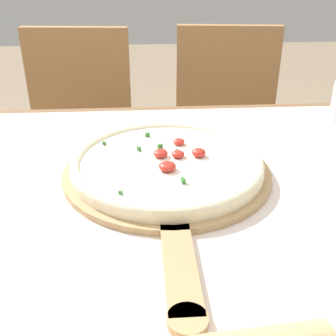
% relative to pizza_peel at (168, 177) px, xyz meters
% --- Properties ---
extents(dining_table, '(1.24, 0.99, 0.74)m').
position_rel_pizza_peel_xyz_m(dining_table, '(0.02, -0.07, -0.11)').
color(dining_table, brown).
rests_on(dining_table, ground_plane).
extents(towel_cloth, '(1.16, 0.91, 0.00)m').
position_rel_pizza_peel_xyz_m(towel_cloth, '(0.02, -0.07, -0.01)').
color(towel_cloth, silver).
rests_on(towel_cloth, dining_table).
extents(pizza_peel, '(0.40, 0.59, 0.01)m').
position_rel_pizza_peel_xyz_m(pizza_peel, '(0.00, 0.00, 0.00)').
color(pizza_peel, tan).
rests_on(pizza_peel, towel_cloth).
extents(pizza, '(0.37, 0.37, 0.03)m').
position_rel_pizza_peel_xyz_m(pizza, '(0.00, 0.02, 0.02)').
color(pizza, beige).
rests_on(pizza, pizza_peel).
extents(chair_left, '(0.43, 0.43, 0.89)m').
position_rel_pizza_peel_xyz_m(chair_left, '(-0.28, 0.77, -0.24)').
color(chair_left, '#A37547').
rests_on(chair_left, ground_plane).
extents(chair_right, '(0.44, 0.44, 0.89)m').
position_rel_pizza_peel_xyz_m(chair_right, '(0.27, 0.76, -0.24)').
color(chair_right, '#A37547').
rests_on(chair_right, ground_plane).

